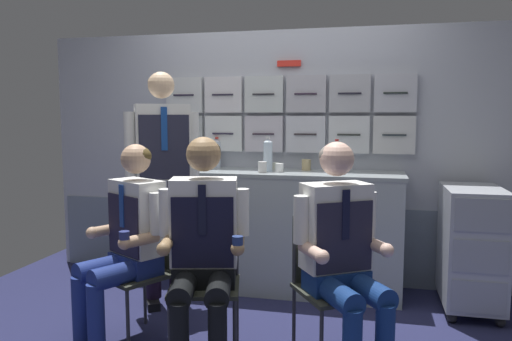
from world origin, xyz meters
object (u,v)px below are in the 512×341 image
folding_chair_near_trolley (328,272)px  coffee_cup_white (279,168)px  crew_member_near_trolley (342,247)px  service_trolley (471,245)px  folding_chair_center (206,267)px  crew_member_center (203,240)px  crew_member_standing (163,166)px  folding_chair_left (149,258)px  crew_member_left (126,236)px  water_bottle_blue_cap (217,153)px

folding_chair_near_trolley → coffee_cup_white: size_ratio=12.06×
folding_chair_near_trolley → crew_member_near_trolley: size_ratio=0.66×
service_trolley → coffee_cup_white: (-1.44, 0.07, 0.53)m
folding_chair_center → crew_member_near_trolley: bearing=-4.1°
crew_member_center → folding_chair_near_trolley: crew_member_center is taller
crew_member_center → crew_member_standing: 1.05m
folding_chair_left → crew_member_left: bearing=-119.9°
water_bottle_blue_cap → coffee_cup_white: 0.66m
crew_member_near_trolley → crew_member_standing: (-1.36, 0.70, 0.34)m
crew_member_left → crew_member_center: crew_member_center is taller
crew_member_standing → coffee_cup_white: crew_member_standing is taller
crew_member_left → crew_member_near_trolley: bearing=-1.2°
folding_chair_near_trolley → coffee_cup_white: coffee_cup_white is taller
crew_member_near_trolley → crew_member_standing: size_ratio=0.74×
folding_chair_center → coffee_cup_white: 1.24m
folding_chair_center → water_bottle_blue_cap: (-0.36, 1.36, 0.59)m
crew_member_center → folding_chair_center: bearing=104.0°
crew_member_left → crew_member_standing: 0.77m
coffee_cup_white → crew_member_near_trolley: bearing=-64.0°
folding_chair_left → coffee_cup_white: coffee_cup_white is taller
service_trolley → water_bottle_blue_cap: size_ratio=3.45×
crew_member_near_trolley → crew_member_left: bearing=178.8°
folding_chair_near_trolley → crew_member_near_trolley: bearing=-57.6°
crew_member_left → water_bottle_blue_cap: 1.46m
folding_chair_left → folding_chair_near_trolley: size_ratio=1.00×
service_trolley → crew_member_left: 2.44m
crew_member_left → folding_chair_near_trolley: (1.23, 0.11, -0.17)m
crew_member_near_trolley → crew_member_standing: 1.57m
crew_member_center → folding_chair_near_trolley: bearing=18.3°
service_trolley → folding_chair_near_trolley: service_trolley is taller
service_trolley → folding_chair_center: size_ratio=1.08×
crew_member_near_trolley → water_bottle_blue_cap: size_ratio=4.85×
crew_member_center → crew_member_near_trolley: crew_member_center is taller
water_bottle_blue_cap → crew_member_center: bearing=-75.2°
crew_member_standing → water_bottle_blue_cap: bearing=75.0°
folding_chair_left → water_bottle_blue_cap: size_ratio=3.19×
folding_chair_left → folding_chair_center: (0.43, -0.11, 0.00)m
crew_member_center → crew_member_standing: crew_member_standing is taller
folding_chair_left → coffee_cup_white: size_ratio=12.06×
crew_member_center → folding_chair_near_trolley: size_ratio=1.55×
folding_chair_left → folding_chair_near_trolley: bearing=-1.7°
folding_chair_left → coffee_cup_white: (0.67, 1.00, 0.50)m
coffee_cup_white → folding_chair_center: bearing=-102.2°
folding_chair_left → crew_member_left: 0.23m
crew_member_left → crew_member_standing: crew_member_standing is taller
folding_chair_left → water_bottle_blue_cap: 1.38m
folding_chair_left → folding_chair_center: 0.44m
folding_chair_left → crew_member_standing: bearing=103.3°
folding_chair_near_trolley → service_trolley: bearing=45.3°
crew_member_left → coffee_cup_white: size_ratio=17.91×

